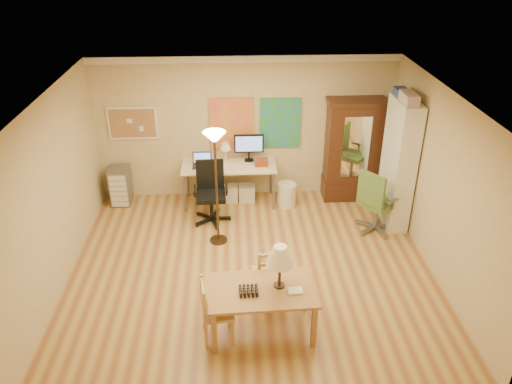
{
  "coord_description": "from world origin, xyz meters",
  "views": [
    {
      "loc": [
        -0.24,
        -6.22,
        4.65
      ],
      "look_at": [
        0.09,
        0.3,
        1.18
      ],
      "focal_mm": 35.0,
      "sensor_mm": 36.0,
      "label": 1
    }
  ],
  "objects_px": {
    "office_chair_black": "(211,206)",
    "armoire": "(352,157)",
    "office_chair_green": "(375,215)",
    "computer_desk": "(231,179)",
    "bookshelf": "(398,164)",
    "dining_table": "(268,280)"
  },
  "relations": [
    {
      "from": "computer_desk",
      "to": "bookshelf",
      "type": "height_order",
      "value": "bookshelf"
    },
    {
      "from": "dining_table",
      "to": "bookshelf",
      "type": "xyz_separation_m",
      "value": [
        2.39,
        2.61,
        0.31
      ]
    },
    {
      "from": "computer_desk",
      "to": "dining_table",
      "type": "bearing_deg",
      "value": -82.62
    },
    {
      "from": "armoire",
      "to": "office_chair_green",
      "type": "bearing_deg",
      "value": -82.18
    },
    {
      "from": "dining_table",
      "to": "armoire",
      "type": "xyz_separation_m",
      "value": [
        1.83,
        3.55,
        0.05
      ]
    },
    {
      "from": "office_chair_black",
      "to": "office_chair_green",
      "type": "relative_size",
      "value": 0.95
    },
    {
      "from": "dining_table",
      "to": "office_chair_green",
      "type": "relative_size",
      "value": 1.2
    },
    {
      "from": "armoire",
      "to": "bookshelf",
      "type": "relative_size",
      "value": 0.88
    },
    {
      "from": "computer_desk",
      "to": "office_chair_black",
      "type": "distance_m",
      "value": 0.78
    },
    {
      "from": "computer_desk",
      "to": "office_chair_green",
      "type": "height_order",
      "value": "computer_desk"
    },
    {
      "from": "office_chair_green",
      "to": "armoire",
      "type": "relative_size",
      "value": 0.59
    },
    {
      "from": "dining_table",
      "to": "armoire",
      "type": "distance_m",
      "value": 3.99
    },
    {
      "from": "armoire",
      "to": "computer_desk",
      "type": "bearing_deg",
      "value": -178.0
    },
    {
      "from": "computer_desk",
      "to": "bookshelf",
      "type": "xyz_separation_m",
      "value": [
        2.84,
        -0.85,
        0.63
      ]
    },
    {
      "from": "office_chair_black",
      "to": "bookshelf",
      "type": "bearing_deg",
      "value": -3.27
    },
    {
      "from": "office_chair_black",
      "to": "office_chair_green",
      "type": "height_order",
      "value": "office_chair_green"
    },
    {
      "from": "computer_desk",
      "to": "armoire",
      "type": "relative_size",
      "value": 0.89
    },
    {
      "from": "office_chair_black",
      "to": "armoire",
      "type": "relative_size",
      "value": 0.56
    },
    {
      "from": "office_chair_green",
      "to": "armoire",
      "type": "distance_m",
      "value": 1.36
    },
    {
      "from": "dining_table",
      "to": "computer_desk",
      "type": "distance_m",
      "value": 3.51
    },
    {
      "from": "office_chair_black",
      "to": "office_chair_green",
      "type": "bearing_deg",
      "value": -9.87
    },
    {
      "from": "armoire",
      "to": "bookshelf",
      "type": "xyz_separation_m",
      "value": [
        0.56,
        -0.93,
        0.26
      ]
    }
  ]
}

